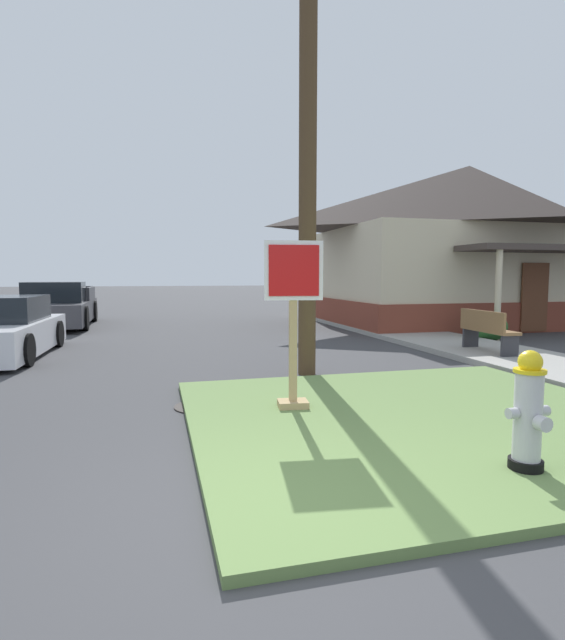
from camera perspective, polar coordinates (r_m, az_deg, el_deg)
The scene contains 11 objects.
ground_plane at distance 3.51m, azimuth -2.61°, elevation -23.30°, with size 160.00×160.00×0.00m, color #3D3D3F.
grass_corner_patch at distance 5.93m, azimuth 16.30°, elevation -10.98°, with size 5.32×4.86×0.08m, color #668447.
sidewalk_strip at distance 11.38m, azimuth 22.40°, elevation -3.34°, with size 2.20×16.37×0.12m, color #9E9B93.
fire_hydrant at distance 4.52m, azimuth 26.89°, elevation -9.73°, with size 0.38×0.34×0.99m.
stop_sign at distance 5.81m, azimuth 1.27°, elevation -1.08°, with size 0.70×0.32×2.01m.
manhole_cover at distance 6.39m, azimuth -9.45°, elevation -9.96°, with size 0.70×0.70×0.02m, color black.
pickup_truck_charcoal at distance 17.59m, azimuth -24.81°, elevation 1.28°, with size 2.21×5.40×1.48m.
street_bench at distance 10.80m, azimuth 22.84°, elevation -0.99°, with size 0.49×1.49×0.85m.
utility_pole at distance 8.65m, azimuth 3.02°, elevation 24.28°, with size 1.84×0.30×8.59m.
corner_house at distance 18.58m, azimuth 20.88°, elevation 8.43°, with size 10.44×8.09×5.51m.
shrub_near_porch at distance 13.49m, azimuth 23.00°, elevation -0.72°, with size 0.93×0.93×0.76m, color #275B26.
Camera 1 is at (-0.64, -3.01, 1.67)m, focal length 27.26 mm.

